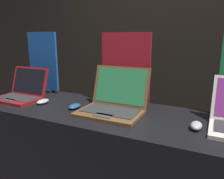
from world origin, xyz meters
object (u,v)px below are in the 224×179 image
at_px(laptop_front, 22,92).
at_px(mouse_middle, 75,106).
at_px(promo_stand_front, 43,64).
at_px(mouse_front, 43,102).
at_px(promo_stand_middle, 126,71).
at_px(mouse_back, 196,126).
at_px(laptop_middle, 114,102).

height_order(laptop_front, mouse_middle, laptop_front).
bearing_deg(promo_stand_front, mouse_front, -50.00).
bearing_deg(promo_stand_front, promo_stand_middle, -2.52).
bearing_deg(promo_stand_middle, mouse_back, -26.44).
bearing_deg(laptop_front, mouse_back, -1.24).
height_order(promo_stand_front, mouse_back, promo_stand_front).
xyz_separation_m(mouse_front, mouse_back, (1.05, 0.00, 0.00)).
xyz_separation_m(laptop_front, mouse_middle, (0.51, -0.02, -0.04)).
height_order(laptop_front, laptop_middle, laptop_middle).
height_order(laptop_front, promo_stand_front, promo_stand_front).
distance_m(mouse_front, mouse_back, 1.05).
height_order(laptop_front, promo_stand_middle, promo_stand_middle).
xyz_separation_m(mouse_front, laptop_middle, (0.54, 0.07, 0.05)).
bearing_deg(mouse_front, promo_stand_front, 130.00).
distance_m(laptop_front, laptop_middle, 0.78).
bearing_deg(laptop_front, mouse_middle, -2.40).
distance_m(laptop_middle, mouse_middle, 0.28).
relative_size(promo_stand_front, mouse_back, 5.08).
bearing_deg(promo_stand_middle, laptop_front, -164.03).
height_order(promo_stand_front, mouse_middle, promo_stand_front).
bearing_deg(laptop_front, laptop_middle, 2.70).
height_order(promo_stand_middle, mouse_back, promo_stand_middle).
bearing_deg(mouse_back, laptop_middle, 172.71).
height_order(promo_stand_front, laptop_middle, promo_stand_front).
xyz_separation_m(promo_stand_front, mouse_back, (1.29, -0.29, -0.23)).
xyz_separation_m(laptop_front, promo_stand_front, (0.00, 0.26, 0.19)).
relative_size(mouse_front, mouse_back, 1.05).
relative_size(laptop_middle, mouse_middle, 3.72).
bearing_deg(mouse_front, laptop_middle, 7.12).
distance_m(promo_stand_front, promo_stand_middle, 0.78).
bearing_deg(laptop_front, promo_stand_middle, 15.97).
bearing_deg(laptop_middle, mouse_front, -172.88).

